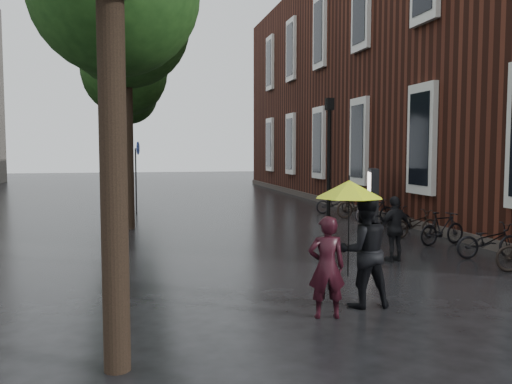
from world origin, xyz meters
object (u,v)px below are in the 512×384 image
object	(u,v)px
person_black	(363,251)
lamp_post	(329,155)
person_burgundy	(327,267)
parked_bicycles	(401,219)
ad_lightbox	(373,196)
pedestrian_walking	(395,229)

from	to	relation	value
person_black	lamp_post	xyz separation A→B (m)	(1.74, 6.35, 1.55)
person_burgundy	parked_bicycles	xyz separation A→B (m)	(5.42, 7.80, -0.36)
person_burgundy	lamp_post	size ratio (longest dim) A/B	0.39
person_burgundy	ad_lightbox	size ratio (longest dim) A/B	0.82
person_black	ad_lightbox	bearing A→B (deg)	-114.00
person_burgundy	parked_bicycles	world-z (taller)	person_burgundy
person_burgundy	pedestrian_walking	bearing A→B (deg)	-121.51
person_burgundy	ad_lightbox	distance (m)	11.25
lamp_post	pedestrian_walking	bearing A→B (deg)	-79.86
person_burgundy	parked_bicycles	distance (m)	9.51
parked_bicycles	lamp_post	world-z (taller)	lamp_post
parked_bicycles	ad_lightbox	xyz separation A→B (m)	(-0.04, 2.08, 0.55)
person_burgundy	parked_bicycles	bearing A→B (deg)	-116.68
person_black	lamp_post	bearing A→B (deg)	-103.51
person_burgundy	pedestrian_walking	size ratio (longest dim) A/B	1.04
person_burgundy	person_black	size ratio (longest dim) A/B	0.85
pedestrian_walking	lamp_post	bearing A→B (deg)	-93.12
person_burgundy	lamp_post	world-z (taller)	lamp_post
person_burgundy	parked_bicycles	size ratio (longest dim) A/B	0.14
person_burgundy	pedestrian_walking	xyz separation A→B (m)	(3.11, 3.75, -0.03)
person_black	parked_bicycles	xyz separation A→B (m)	(4.60, 7.35, -0.50)
lamp_post	person_black	bearing A→B (deg)	-105.35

